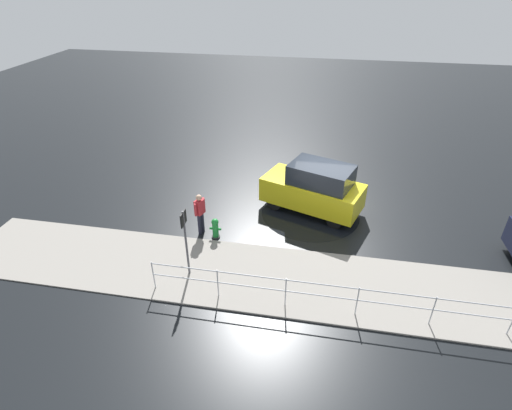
{
  "coord_description": "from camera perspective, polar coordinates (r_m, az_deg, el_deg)",
  "views": [
    {
      "loc": [
        0.21,
        13.77,
        8.69
      ],
      "look_at": [
        2.48,
        1.31,
        0.9
      ],
      "focal_mm": 28.0,
      "sensor_mm": 36.0,
      "label": 1
    }
  ],
  "objects": [
    {
      "name": "fire_hydrant",
      "position": [
        14.56,
        -5.82,
        -3.34
      ],
      "size": [
        0.42,
        0.31,
        0.8
      ],
      "color": "#197A2D",
      "rests_on": "ground"
    },
    {
      "name": "metal_railing",
      "position": [
        11.65,
        9.33,
        -12.12
      ],
      "size": [
        10.13,
        0.04,
        1.05
      ],
      "color": "#B7BABF",
      "rests_on": "ground"
    },
    {
      "name": "sign_post",
      "position": [
        12.36,
        -10.09,
        -4.12
      ],
      "size": [
        0.07,
        0.44,
        2.4
      ],
      "color": "#4C4C51",
      "rests_on": "ground"
    },
    {
      "name": "ground_plane",
      "position": [
        16.29,
        9.43,
        -1.15
      ],
      "size": [
        60.0,
        60.0,
        0.0
      ],
      "primitive_type": "plane",
      "color": "black"
    },
    {
      "name": "moving_hatchback",
      "position": [
        15.9,
        8.34,
        2.4
      ],
      "size": [
        4.25,
        2.93,
        2.06
      ],
      "color": "yellow",
      "rests_on": "ground"
    },
    {
      "name": "puddle_patch",
      "position": [
        16.19,
        7.75,
        -1.19
      ],
      "size": [
        3.91,
        3.91,
        0.01
      ],
      "primitive_type": "cylinder",
      "color": "black",
      "rests_on": "ground"
    },
    {
      "name": "kerb_strip",
      "position": [
        12.92,
        8.7,
        -11.04
      ],
      "size": [
        24.0,
        3.2,
        0.04
      ],
      "primitive_type": "cube",
      "color": "gray",
      "rests_on": "ground"
    },
    {
      "name": "pedestrian",
      "position": [
        14.57,
        -8.02,
        -0.83
      ],
      "size": [
        0.34,
        0.54,
        1.62
      ],
      "color": "#B2262D",
      "rests_on": "ground"
    }
  ]
}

